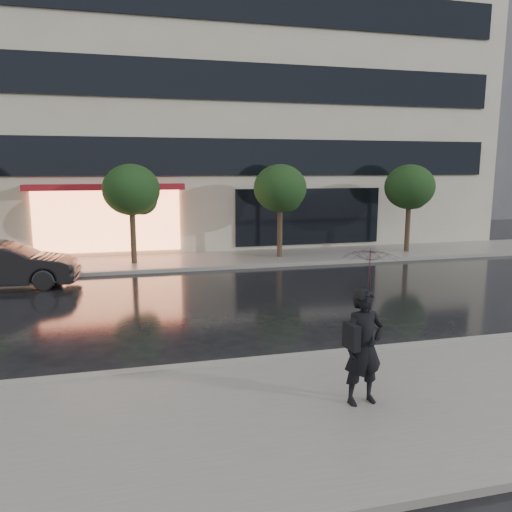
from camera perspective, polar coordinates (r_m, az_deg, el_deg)
name	(u,v)px	position (r m, az deg, el deg)	size (l,w,h in m)	color
ground	(280,345)	(11.10, 2.73, -10.10)	(120.00, 120.00, 0.00)	black
sidewalk_near	(340,411)	(8.27, 9.54, -17.11)	(60.00, 4.50, 0.12)	slate
sidewalk_far	(209,260)	(20.79, -5.44, -0.46)	(60.00, 3.50, 0.12)	slate
curb_near	(294,358)	(10.18, 4.39, -11.59)	(60.00, 0.25, 0.14)	gray
curb_far	(216,268)	(19.09, -4.65, -1.35)	(60.00, 0.25, 0.14)	gray
office_building	(184,69)	(28.58, -8.26, 20.35)	(30.00, 12.76, 18.00)	beige
bg_building_right	(478,119)	(47.98, 24.01, 14.15)	(12.00, 12.00, 16.00)	#4C4C54
tree_mid_west	(133,192)	(20.02, -13.89, 7.15)	(2.20, 2.20, 3.99)	#33261C
tree_mid_east	(281,190)	(20.93, 2.90, 7.54)	(2.20, 2.20, 3.99)	#33261C
tree_far_east	(410,189)	(23.39, 17.23, 7.36)	(2.20, 2.20, 3.99)	#33261C
parked_car	(5,265)	(17.94, -26.76, -0.95)	(1.56, 4.48, 1.48)	black
pedestrian_with_umbrella	(367,309)	(7.95, 12.58, -5.92)	(0.99, 1.00, 2.49)	black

